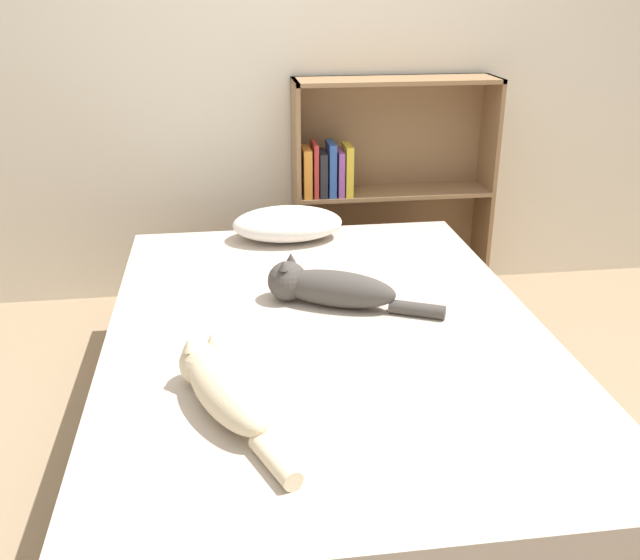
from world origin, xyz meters
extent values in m
plane|color=#997F60|center=(0.00, 0.00, 0.00)|extent=(8.00, 8.00, 0.00)
cube|color=silver|center=(0.00, 1.44, 1.25)|extent=(8.00, 0.06, 2.50)
cube|color=brown|center=(0.00, 0.00, 0.14)|extent=(1.47, 2.10, 0.29)
cube|color=#C1B2A3|center=(0.00, 0.00, 0.38)|extent=(1.43, 2.03, 0.18)
ellipsoid|color=white|center=(-0.04, 0.87, 0.54)|extent=(0.48, 0.30, 0.14)
ellipsoid|color=beige|center=(-0.33, -0.47, 0.53)|extent=(0.29, 0.43, 0.12)
sphere|color=beige|center=(-0.40, -0.31, 0.53)|extent=(0.13, 0.13, 0.13)
cone|color=beige|center=(-0.43, -0.32, 0.60)|extent=(0.04, 0.04, 0.03)
cone|color=beige|center=(-0.37, -0.29, 0.60)|extent=(0.04, 0.04, 0.03)
cylinder|color=beige|center=(-0.23, -0.72, 0.50)|extent=(0.12, 0.19, 0.05)
ellipsoid|color=#47423D|center=(0.06, 0.16, 0.53)|extent=(0.44, 0.30, 0.13)
sphere|color=#47423D|center=(-0.11, 0.23, 0.54)|extent=(0.14, 0.14, 0.14)
cone|color=#47423D|center=(-0.12, 0.20, 0.62)|extent=(0.04, 0.04, 0.03)
cone|color=#47423D|center=(-0.09, 0.27, 0.62)|extent=(0.04, 0.04, 0.03)
cylinder|color=#47423D|center=(0.32, 0.04, 0.49)|extent=(0.19, 0.12, 0.05)
cube|color=#8E6B47|center=(0.04, 1.27, 0.55)|extent=(0.02, 0.26, 1.10)
cube|color=#8E6B47|center=(1.00, 1.27, 0.55)|extent=(0.02, 0.26, 1.10)
cube|color=#8E6B47|center=(0.52, 1.27, 0.01)|extent=(0.98, 0.26, 0.02)
cube|color=#8E6B47|center=(0.52, 1.27, 1.09)|extent=(0.98, 0.26, 0.02)
cube|color=#8E6B47|center=(0.52, 1.27, 0.55)|extent=(0.94, 0.26, 0.02)
cube|color=#8E6B47|center=(0.52, 1.39, 0.55)|extent=(0.98, 0.02, 1.10)
cube|color=orange|center=(0.08, 1.23, 0.68)|extent=(0.04, 0.16, 0.23)
cube|color=#B7332D|center=(0.12, 1.23, 0.69)|extent=(0.02, 0.16, 0.26)
cube|color=#232328|center=(0.16, 1.23, 0.67)|extent=(0.04, 0.16, 0.21)
cube|color=#2D519E|center=(0.20, 1.23, 0.69)|extent=(0.03, 0.16, 0.25)
cube|color=#8C4C99|center=(0.24, 1.23, 0.67)|extent=(0.03, 0.16, 0.22)
cube|color=gold|center=(0.28, 1.23, 0.68)|extent=(0.03, 0.16, 0.24)
camera|label=1|loc=(-0.31, -2.08, 1.53)|focal=40.00mm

